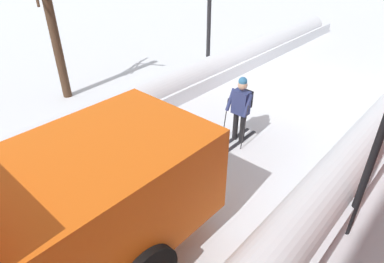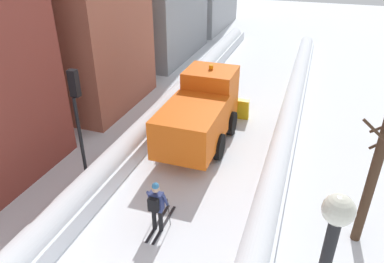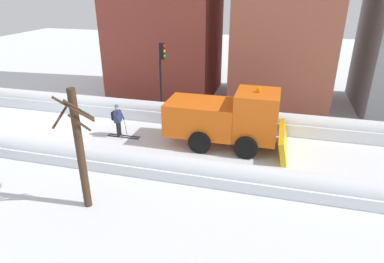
# 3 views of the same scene
# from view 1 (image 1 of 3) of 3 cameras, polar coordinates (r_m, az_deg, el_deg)

# --- Properties ---
(plow_truck) EXTENTS (3.20, 5.98, 3.12)m
(plow_truck) POSITION_cam_1_polar(r_m,az_deg,el_deg) (4.99, -28.44, -15.88)
(plow_truck) COLOR orange
(plow_truck) RESTS_ON ground
(skier) EXTENTS (0.62, 1.80, 1.81)m
(skier) POSITION_cam_1_polar(r_m,az_deg,el_deg) (8.44, 8.45, 4.23)
(skier) COLOR black
(skier) RESTS_ON ground
(bare_tree_near) EXTENTS (1.33, 1.33, 4.47)m
(bare_tree_near) POSITION_cam_1_polar(r_m,az_deg,el_deg) (11.24, -23.08, 16.61)
(bare_tree_near) COLOR #422D1E
(bare_tree_near) RESTS_ON ground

